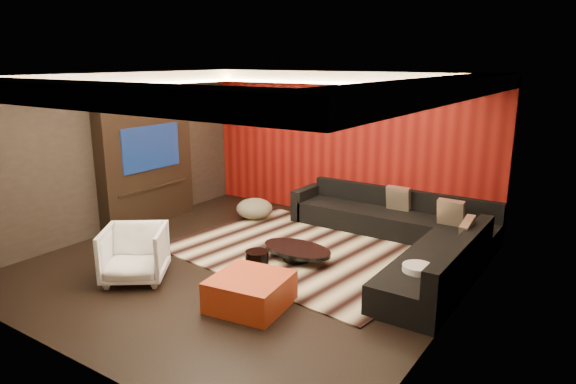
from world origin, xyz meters
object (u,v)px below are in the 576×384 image
Objects in this scene: white_side_table at (417,283)px; sectional_sofa at (406,235)px; drum_stool at (257,264)px; coffee_table at (297,253)px; orange_ottoman at (250,292)px; armchair at (134,254)px.

sectional_sofa reaches higher than white_side_table.
drum_stool is 0.80× the size of white_side_table.
coffee_table is 1.62m from orange_ottoman.
orange_ottoman is at bearing -141.71° from white_side_table.
orange_ottoman is at bearing -58.61° from drum_stool.
drum_stool reaches higher than orange_ottoman.
coffee_table is at bearing 101.72° from orange_ottoman.
white_side_table reaches higher than drum_stool.
coffee_table is 2.39m from armchair.
armchair is at bearing -144.63° from drum_stool.
drum_stool is 2.19m from white_side_table.
sectional_sofa reaches higher than drum_stool.
white_side_table is (2.11, 0.59, 0.03)m from drum_stool.
armchair reaches higher than orange_ottoman.
sectional_sofa is at bearing 58.49° from drum_stool.
white_side_table is (1.99, -0.27, 0.12)m from coffee_table.
coffee_table is 1.38× the size of armchair.
white_side_table reaches higher than coffee_table.
drum_stool is 0.11× the size of sectional_sofa.
armchair reaches higher than sectional_sofa.
white_side_table is 0.13× the size of sectional_sofa.
orange_ottoman is (0.44, -0.72, -0.01)m from drum_stool.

